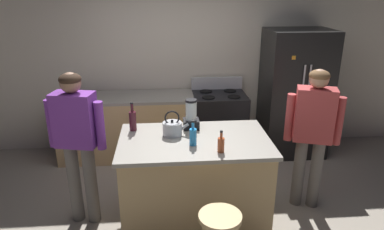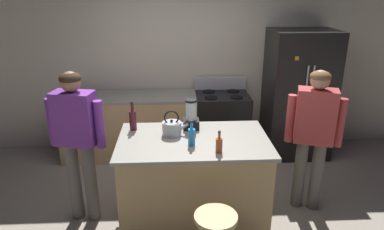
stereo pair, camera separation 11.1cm
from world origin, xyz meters
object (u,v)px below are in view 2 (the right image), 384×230
bottle_cooking_sauce (219,145)px  tea_kettle (172,128)px  bottle_soda (192,136)px  person_by_sink_right (314,129)px  kitchen_island (193,179)px  blender_appliance (191,116)px  stove_range (221,124)px  refrigerator (298,94)px  bottle_wine (133,119)px  person_by_island_left (77,134)px  bar_stool (216,229)px

bottle_cooking_sauce → tea_kettle: (-0.44, 0.44, 0.00)m
bottle_soda → tea_kettle: bearing=126.0°
bottle_cooking_sauce → person_by_sink_right: bearing=21.8°
kitchen_island → tea_kettle: size_ratio=5.58×
person_by_sink_right → bottle_cooking_sauce: (-1.07, -0.43, 0.04)m
kitchen_island → blender_appliance: size_ratio=4.69×
stove_range → bottle_soda: bottle_soda is taller
refrigerator → bottle_wine: size_ratio=5.79×
person_by_sink_right → bottle_soda: bearing=-169.1°
kitchen_island → bottle_cooking_sauce: 0.66m
kitchen_island → bottle_wine: 0.90m
stove_range → bottle_soda: (-0.53, -1.66, 0.54)m
person_by_island_left → bottle_wine: person_by_island_left is taller
kitchen_island → bar_stool: 0.88m
tea_kettle → kitchen_island: bearing=-29.4°
bottle_wine → bottle_soda: bottle_wine is taller
kitchen_island → bottle_wine: (-0.64, 0.29, 0.58)m
stove_range → person_by_sink_right: bearing=-60.8°
tea_kettle → blender_appliance: bearing=38.9°
blender_appliance → tea_kettle: blender_appliance is taller
kitchen_island → blender_appliance: (-0.01, 0.29, 0.60)m
kitchen_island → refrigerator: refrigerator is taller
person_by_island_left → bar_stool: person_by_island_left is taller
bar_stool → bottle_wine: bearing=123.7°
person_by_island_left → bottle_wine: 0.59m
stove_range → bottle_soda: size_ratio=4.31×
blender_appliance → bottle_soda: blender_appliance is taller
bar_stool → bottle_wine: (-0.77, 1.16, 0.55)m
person_by_sink_right → person_by_island_left: bearing=-178.1°
refrigerator → bottle_soda: (-1.62, -1.64, 0.10)m
bottle_soda → stove_range: bearing=72.4°
refrigerator → bottle_cooking_sauce: 2.28m
person_by_island_left → stove_range: bearing=41.8°
person_by_sink_right → bottle_wine: person_by_sink_right is taller
kitchen_island → bar_stool: kitchen_island is taller
bottle_cooking_sauce → bottle_soda: bearing=144.8°
bottle_cooking_sauce → blender_appliance: bearing=110.7°
kitchen_island → refrigerator: bearing=43.2°
refrigerator → bottle_cooking_sauce: size_ratio=8.47×
person_by_island_left → bar_stool: bearing=-34.6°
refrigerator → person_by_sink_right: refrigerator is taller
kitchen_island → stove_range: bearing=71.9°
bottle_wine → tea_kettle: (0.42, -0.16, -0.04)m
stove_range → person_by_sink_right: person_by_sink_right is taller
person_by_island_left → blender_appliance: 1.19m
stove_range → blender_appliance: 1.46m
refrigerator → stove_range: 1.18m
person_by_sink_right → bottle_wine: bearing=174.8°
person_by_sink_right → bottle_cooking_sauce: size_ratio=7.39×
blender_appliance → bottle_soda: bearing=-92.3°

